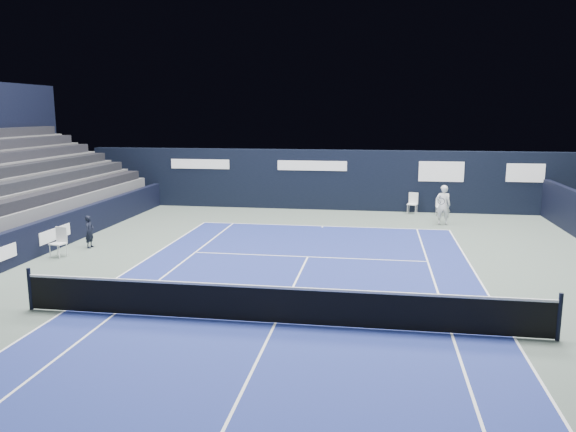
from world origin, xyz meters
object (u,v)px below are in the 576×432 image
(line_judge_chair, at_px, (60,240))
(tennis_player, at_px, (443,205))
(folding_chair_back_a, at_px, (413,200))
(folding_chair_back_b, at_px, (440,205))
(tennis_net, at_px, (275,304))

(line_judge_chair, bearing_deg, tennis_player, 39.81)
(folding_chair_back_a, xyz_separation_m, folding_chair_back_b, (1.29, -0.27, -0.22))
(folding_chair_back_b, bearing_deg, line_judge_chair, -156.11)
(folding_chair_back_a, distance_m, line_judge_chair, 16.70)
(folding_chair_back_a, bearing_deg, tennis_net, -89.42)
(tennis_player, bearing_deg, tennis_net, -112.01)
(line_judge_chair, bearing_deg, tennis_net, -20.81)
(folding_chair_back_a, height_order, line_judge_chair, folding_chair_back_a)
(folding_chair_back_a, relative_size, tennis_net, 0.08)
(tennis_net, bearing_deg, tennis_player, 67.99)
(line_judge_chair, relative_size, tennis_net, 0.08)
(tennis_net, bearing_deg, line_judge_chair, 149.33)
(folding_chair_back_b, xyz_separation_m, tennis_player, (-0.14, -2.42, 0.42))
(line_judge_chair, bearing_deg, folding_chair_back_a, 49.86)
(folding_chair_back_b, xyz_separation_m, tennis_net, (-5.45, -15.58, 0.03))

